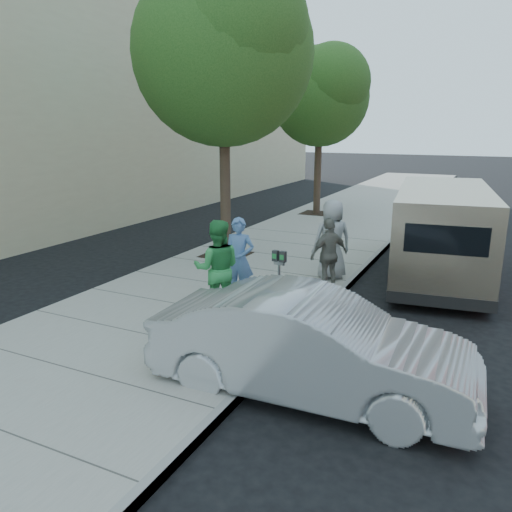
% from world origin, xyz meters
% --- Properties ---
extents(ground, '(120.00, 120.00, 0.00)m').
position_xyz_m(ground, '(0.00, 0.00, 0.00)').
color(ground, black).
rests_on(ground, ground).
extents(sidewalk, '(5.00, 60.00, 0.15)m').
position_xyz_m(sidewalk, '(-1.00, 0.00, 0.07)').
color(sidewalk, gray).
rests_on(sidewalk, ground).
extents(curb_face, '(0.12, 60.00, 0.16)m').
position_xyz_m(curb_face, '(1.44, 0.00, 0.07)').
color(curb_face, gray).
rests_on(curb_face, ground).
extents(tree_near, '(4.62, 4.60, 7.53)m').
position_xyz_m(tree_near, '(-2.25, 2.40, 5.55)').
color(tree_near, black).
rests_on(tree_near, sidewalk).
extents(tree_far, '(3.92, 3.80, 6.49)m').
position_xyz_m(tree_far, '(-2.25, 10.00, 4.88)').
color(tree_far, black).
rests_on(tree_far, sidewalk).
extents(parking_meter, '(0.27, 0.12, 1.27)m').
position_xyz_m(parking_meter, '(0.86, -1.26, 1.07)').
color(parking_meter, gray).
rests_on(parking_meter, sidewalk).
extents(van, '(2.66, 6.14, 2.21)m').
position_xyz_m(van, '(3.20, 3.19, 1.17)').
color(van, '#C9B290').
rests_on(van, ground).
extents(sedan, '(4.46, 1.72, 1.45)m').
position_xyz_m(sedan, '(2.26, -3.40, 0.73)').
color(sedan, '#A8ABAF').
rests_on(sedan, ground).
extents(person_officer, '(0.69, 0.53, 1.71)m').
position_xyz_m(person_officer, '(-0.25, -0.71, 1.00)').
color(person_officer, '#537AB1').
rests_on(person_officer, sidewalk).
extents(person_green_shirt, '(1.10, 1.02, 1.82)m').
position_xyz_m(person_green_shirt, '(-0.21, -1.66, 1.06)').
color(person_green_shirt, '#2F8F45').
rests_on(person_green_shirt, sidewalk).
extents(person_gray_shirt, '(1.08, 1.02, 1.86)m').
position_xyz_m(person_gray_shirt, '(0.98, 1.56, 1.08)').
color(person_gray_shirt, '#9E9EA0').
rests_on(person_gray_shirt, sidewalk).
extents(person_striped_polo, '(0.86, 0.98, 1.59)m').
position_xyz_m(person_striped_polo, '(1.20, 0.67, 0.94)').
color(person_striped_polo, slate).
rests_on(person_striped_polo, sidewalk).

